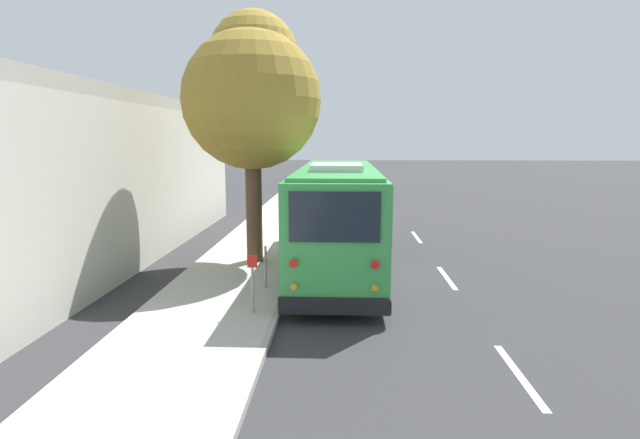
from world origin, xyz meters
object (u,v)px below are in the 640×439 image
parked_sedan_maroon (336,189)px  parked_sedan_white (339,174)px  sign_post_near (253,283)px  sign_post_far (266,267)px  shuttle_bus (338,212)px  street_tree (252,91)px  parked_sedan_gray (342,169)px  parked_sedan_blue (339,179)px  fire_hydrant (299,212)px  parked_sedan_tan (338,202)px

parked_sedan_maroon → parked_sedan_white: size_ratio=1.06×
sign_post_near → sign_post_far: (1.87, 0.00, -0.13)m
shuttle_bus → street_tree: (0.44, 2.60, 3.61)m
parked_sedan_gray → shuttle_bus: bearing=-179.5°
parked_sedan_blue → sign_post_far: 29.13m
parked_sedan_maroon → sign_post_far: 21.63m
parked_sedan_maroon → parked_sedan_blue: 7.51m
shuttle_bus → sign_post_near: (-4.39, 1.82, -0.94)m
parked_sedan_gray → fire_hydrant: parked_sedan_gray is taller
sign_post_near → parked_sedan_gray: bearing=-2.3°
parked_sedan_tan → fire_hydrant: (-3.56, 1.82, -0.06)m
sign_post_far → shuttle_bus: bearing=-35.8°
parked_sedan_maroon → street_tree: street_tree is taller
parked_sedan_maroon → sign_post_far: size_ratio=4.24×
parked_sedan_tan → sign_post_far: parked_sedan_tan is taller
parked_sedan_maroon → sign_post_near: (-23.45, 1.47, 0.23)m
parked_sedan_tan → parked_sedan_maroon: 7.27m
shuttle_bus → parked_sedan_blue: bearing=0.5°
shuttle_bus → sign_post_near: shuttle_bus is taller
parked_sedan_tan → parked_sedan_blue: parked_sedan_blue is taller
parked_sedan_tan → street_tree: 12.57m
parked_sedan_tan → sign_post_near: bearing=170.5°
sign_post_near → parked_sedan_blue: bearing=-3.1°
parked_sedan_white → sign_post_near: (-37.84, 1.56, 0.22)m
fire_hydrant → sign_post_far: bearing=-179.6°
parked_sedan_maroon → sign_post_near: 23.49m
street_tree → parked_sedan_white: bearing=-4.1°
parked_sedan_gray → sign_post_near: 45.09m
parked_sedan_white → parked_sedan_tan: bearing=179.3°
parked_sedan_white → parked_sedan_gray: bearing=-3.3°
parked_sedan_blue → sign_post_near: (-30.95, 1.66, 0.20)m
parked_sedan_gray → parked_sedan_tan: bearing=-179.7°
sign_post_near → sign_post_far: size_ratio=1.19×
shuttle_bus → parked_sedan_gray: size_ratio=2.30×
shuttle_bus → fire_hydrant: (8.23, 1.90, -1.21)m
parked_sedan_blue → parked_sedan_white: bearing=3.6°
shuttle_bus → sign_post_far: bearing=144.4°
parked_sedan_maroon → parked_sedan_gray: 21.61m
parked_sedan_white → parked_sedan_gray: 7.22m
parked_sedan_tan → sign_post_near: size_ratio=3.34×
parked_sedan_blue → sign_post_far: bearing=179.5°
sign_post_far → parked_sedan_white: bearing=-2.5°
parked_sedan_tan → parked_sedan_maroon: size_ratio=0.94×
fire_hydrant → parked_sedan_gray: bearing=-3.4°
parked_sedan_tan → parked_sedan_blue: size_ratio=1.00×
sign_post_far → parked_sedan_blue: bearing=-3.3°
parked_sedan_tan → shuttle_bus: bearing=177.0°
parked_sedan_tan → street_tree: size_ratio=0.57×
shuttle_bus → parked_sedan_maroon: 19.10m
fire_hydrant → sign_post_near: bearing=-179.6°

